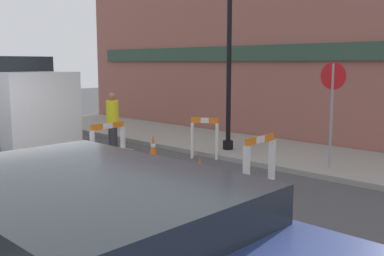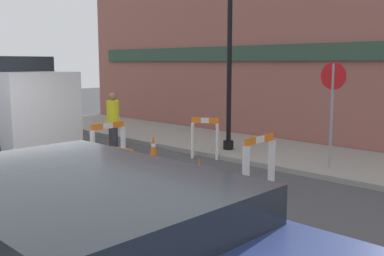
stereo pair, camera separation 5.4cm
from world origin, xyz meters
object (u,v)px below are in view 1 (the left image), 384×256
Objects in this scene: stop_sign at (332,98)px; streetlamp_post at (229,38)px; person_worker at (113,121)px; work_van at (1,99)px.

streetlamp_post is at bearing -2.45° from stop_sign.
stop_sign reaches higher than person_worker.
work_van reaches higher than person_worker.
work_van is (-3.02, -1.75, 0.53)m from person_worker.
streetlamp_post reaches higher than work_van.
work_van is (-5.36, -3.91, -1.71)m from streetlamp_post.
work_van is at bearing 24.84° from stop_sign.
person_worker is at bearing 20.96° from stop_sign.
stop_sign is 0.43× the size of work_van.
work_van is at bearing -143.89° from streetlamp_post.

